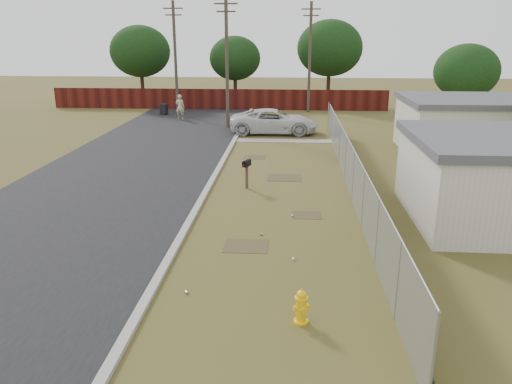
# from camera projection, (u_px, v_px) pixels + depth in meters

# --- Properties ---
(ground) EXTENTS (120.00, 120.00, 0.00)m
(ground) POSITION_uv_depth(u_px,v_px,m) (276.00, 198.00, 20.57)
(ground) COLOR brown
(ground) RESTS_ON ground
(street) EXTENTS (15.10, 60.00, 0.12)m
(street) POSITION_uv_depth(u_px,v_px,m) (163.00, 151.00, 28.67)
(street) COLOR black
(street) RESTS_ON ground
(chainlink_fence) EXTENTS (0.10, 27.06, 2.02)m
(chainlink_fence) POSITION_uv_depth(u_px,v_px,m) (351.00, 174.00, 21.09)
(chainlink_fence) COLOR gray
(chainlink_fence) RESTS_ON ground
(privacy_fence) EXTENTS (30.00, 0.12, 1.80)m
(privacy_fence) POSITION_uv_depth(u_px,v_px,m) (218.00, 99.00, 44.47)
(privacy_fence) COLOR #4C1610
(privacy_fence) RESTS_ON ground
(utility_poles) EXTENTS (12.60, 8.24, 9.00)m
(utility_poles) POSITION_uv_depth(u_px,v_px,m) (239.00, 57.00, 39.05)
(utility_poles) COLOR #453B2E
(utility_poles) RESTS_ON ground
(houses) EXTENTS (9.30, 17.24, 3.10)m
(houses) POSITION_uv_depth(u_px,v_px,m) (494.00, 148.00, 22.42)
(houses) COLOR beige
(houses) RESTS_ON ground
(horizon_trees) EXTENTS (33.32, 31.94, 7.78)m
(horizon_trees) POSITION_uv_depth(u_px,v_px,m) (296.00, 57.00, 41.51)
(horizon_trees) COLOR #382A19
(horizon_trees) RESTS_ON ground
(fire_hydrant) EXTENTS (0.45, 0.45, 0.87)m
(fire_hydrant) POSITION_uv_depth(u_px,v_px,m) (301.00, 307.00, 11.54)
(fire_hydrant) COLOR yellow
(fire_hydrant) RESTS_ON ground
(mailbox) EXTENTS (0.37, 0.55, 1.29)m
(mailbox) POSITION_uv_depth(u_px,v_px,m) (247.00, 166.00, 21.51)
(mailbox) COLOR brown
(mailbox) RESTS_ON ground
(pickup_truck) EXTENTS (5.96, 2.88, 1.64)m
(pickup_truck) POSITION_uv_depth(u_px,v_px,m) (274.00, 121.00, 33.67)
(pickup_truck) COLOR silver
(pickup_truck) RESTS_ON ground
(pedestrian) EXTENTS (0.77, 0.56, 1.95)m
(pedestrian) POSITION_uv_depth(u_px,v_px,m) (180.00, 107.00, 39.14)
(pedestrian) COLOR #BBB089
(pedestrian) RESTS_ON ground
(trash_bin) EXTENTS (0.68, 0.74, 0.90)m
(trash_bin) POSITION_uv_depth(u_px,v_px,m) (164.00, 109.00, 41.58)
(trash_bin) COLOR black
(trash_bin) RESTS_ON ground
(scattered_litter) EXTENTS (2.86, 6.08, 0.07)m
(scattered_litter) POSITION_uv_depth(u_px,v_px,m) (263.00, 246.00, 15.74)
(scattered_litter) COLOR silver
(scattered_litter) RESTS_ON ground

